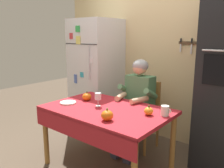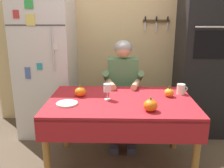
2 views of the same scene
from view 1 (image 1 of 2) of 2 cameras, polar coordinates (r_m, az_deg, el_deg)
The scene contains 11 objects.
back_wall_assembly at distance 3.54m, azimuth 12.61°, elevation 7.60°, with size 3.70×0.13×2.60m.
refrigerator at distance 3.84m, azimuth -3.83°, elevation 2.17°, with size 0.68×0.71×1.80m.
dining_table at distance 2.65m, azimuth -1.60°, elevation -7.82°, with size 1.40×0.90×0.74m.
chair_behind_person at distance 3.29m, azimuth 7.91°, elevation -6.60°, with size 0.40×0.40×0.93m.
seated_person at distance 3.07m, azimuth 6.20°, elevation -3.50°, with size 0.47×0.55×1.25m.
coffee_mug at distance 2.45m, azimuth 12.92°, elevation -6.43°, with size 0.11×0.08×0.10m.
wine_glass at distance 2.69m, azimuth -3.46°, elevation -3.15°, with size 0.08×0.08×0.16m.
pumpkin_large at distance 2.44m, azimuth 9.00°, elevation -6.60°, with size 0.09×0.09×0.11m.
pumpkin_medium at distance 2.26m, azimuth -1.19°, elevation -7.73°, with size 0.12×0.12×0.12m.
pumpkin_small at distance 2.95m, azimuth -6.19°, elevation -3.13°, with size 0.12×0.12×0.12m.
serving_tray at distance 2.87m, azimuth -10.75°, elevation -4.51°, with size 0.20×0.20×0.02m, color silver.
Camera 1 is at (1.62, -1.81, 1.56)m, focal length 37.18 mm.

